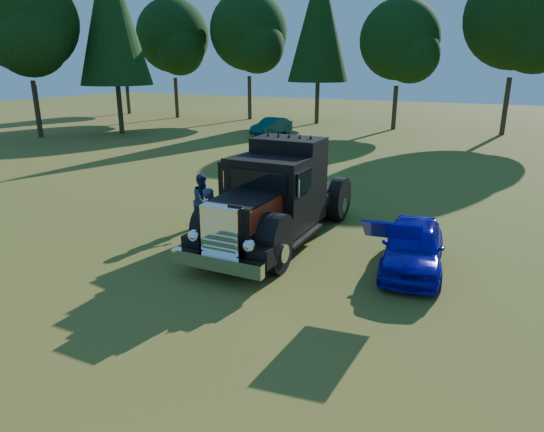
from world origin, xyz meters
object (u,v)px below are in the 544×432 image
Objects in this scene: spectator_near at (211,219)px; spectator_far at (203,201)px; diamond_t_truck at (276,200)px; distant_teal_car at (272,126)px; hotrod_coupe at (413,246)px.

spectator_near is 1.02× the size of spectator_far.
spectator_near is (-1.39, -1.37, -0.38)m from diamond_t_truck.
diamond_t_truck is 4.05× the size of spectator_far.
spectator_far is 0.47× the size of distant_teal_car.
diamond_t_truck is 1.99m from spectator_near.
distant_teal_car is at bearing 116.44° from diamond_t_truck.
diamond_t_truck is at bearing 175.15° from hotrod_coupe.
spectator_near reaches higher than distant_teal_car.
spectator_far reaches higher than distant_teal_car.
diamond_t_truck is 3.98× the size of spectator_near.
spectator_near is (-5.47, -1.03, 0.25)m from hotrod_coupe.
distant_teal_car is (-10.09, 20.30, -0.66)m from diamond_t_truck.
hotrod_coupe is at bearing -45.94° from distant_teal_car.
hotrod_coupe is 25.04m from distant_teal_car.
hotrod_coupe reaches higher than distant_teal_car.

